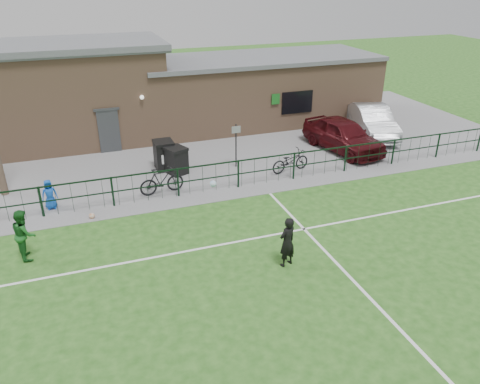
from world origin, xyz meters
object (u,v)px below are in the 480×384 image
object	(u,v)px
wheelie_bin_right	(176,161)
car_maroon	(343,135)
bicycle_e	(290,161)
spectator_child	(49,194)
wheelie_bin_left	(164,156)
car_silver	(372,121)
bicycle_d	(162,181)
outfield_player	(24,234)
ball_ground	(92,216)
sign_post	(236,146)

from	to	relation	value
wheelie_bin_right	car_maroon	size ratio (longest dim) A/B	0.24
bicycle_e	wheelie_bin_right	bearing A→B (deg)	62.72
bicycle_e	spectator_child	world-z (taller)	spectator_child
wheelie_bin_left	car_silver	distance (m)	11.43
bicycle_d	outfield_player	world-z (taller)	outfield_player
wheelie_bin_left	car_maroon	xyz separation A→B (m)	(8.72, -0.66, 0.19)
bicycle_d	spectator_child	distance (m)	4.18
wheelie_bin_left	ball_ground	xyz separation A→B (m)	(-3.41, -3.73, -0.52)
sign_post	car_silver	distance (m)	8.50
car_silver	wheelie_bin_right	bearing A→B (deg)	-155.38
outfield_player	wheelie_bin_left	bearing A→B (deg)	-53.13
car_maroon	wheelie_bin_left	bearing A→B (deg)	165.54
wheelie_bin_left	wheelie_bin_right	bearing A→B (deg)	-63.22
wheelie_bin_left	sign_post	xyz separation A→B (m)	(3.08, -0.91, 0.40)
outfield_player	bicycle_e	bearing A→B (deg)	-81.26
outfield_player	ball_ground	size ratio (longest dim) A/B	7.72
car_maroon	wheelie_bin_right	bearing A→B (deg)	170.42
wheelie_bin_left	spectator_child	distance (m)	5.36
sign_post	ball_ground	size ratio (longest dim) A/B	9.50
wheelie_bin_right	wheelie_bin_left	bearing A→B (deg)	95.37
car_silver	bicycle_e	size ratio (longest dim) A/B	2.56
wheelie_bin_left	car_silver	world-z (taller)	car_silver
wheelie_bin_right	sign_post	size ratio (longest dim) A/B	0.56
bicycle_d	ball_ground	world-z (taller)	bicycle_d
car_silver	ball_ground	xyz separation A→B (m)	(-14.80, -4.57, -0.70)
car_maroon	car_silver	xyz separation A→B (m)	(2.68, 1.50, -0.01)
wheelie_bin_right	bicycle_d	bearing A→B (deg)	-141.46
car_silver	outfield_player	world-z (taller)	outfield_player
wheelie_bin_left	wheelie_bin_right	xyz separation A→B (m)	(0.39, -0.74, -0.05)
car_maroon	ball_ground	bearing A→B (deg)	-175.90
car_maroon	ball_ground	xyz separation A→B (m)	(-12.13, -3.07, -0.71)
car_silver	ball_ground	distance (m)	15.51
wheelie_bin_right	ball_ground	world-z (taller)	wheelie_bin_right
spectator_child	ball_ground	distance (m)	1.95
wheelie_bin_left	sign_post	bearing A→B (deg)	-17.39
bicycle_d	sign_post	bearing A→B (deg)	-73.04
bicycle_d	car_maroon	bearing A→B (deg)	-85.48
wheelie_bin_left	wheelie_bin_right	size ratio (longest dim) A/B	1.08
bicycle_e	outfield_player	bearing A→B (deg)	97.74
bicycle_d	wheelie_bin_right	bearing A→B (deg)	-35.90
bicycle_e	ball_ground	distance (m)	8.71
bicycle_d	outfield_player	bearing A→B (deg)	115.72
wheelie_bin_left	bicycle_e	bearing A→B (deg)	-24.26
wheelie_bin_right	bicycle_e	size ratio (longest dim) A/B	0.60
wheelie_bin_right	car_maroon	distance (m)	8.33
sign_post	outfield_player	bearing A→B (deg)	-151.06
wheelie_bin_right	sign_post	distance (m)	2.73
sign_post	bicycle_d	xyz separation A→B (m)	(-3.69, -1.63, -0.46)
bicycle_d	wheelie_bin_left	bearing A→B (deg)	-20.31
car_maroon	outfield_player	xyz separation A→B (m)	(-14.16, -4.96, -0.00)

